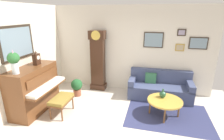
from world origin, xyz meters
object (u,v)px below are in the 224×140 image
at_px(coffee_table, 165,101).
at_px(flower_vase, 14,60).
at_px(couch, 160,88).
at_px(green_jug, 163,94).
at_px(piano, 34,89).
at_px(mantel_clock, 36,58).
at_px(potted_plant, 77,86).
at_px(grandfather_clock, 98,62).
at_px(piano_bench, 61,100).

distance_m(coffee_table, flower_vase, 3.73).
xyz_separation_m(couch, green_jug, (0.05, -0.93, 0.21)).
bearing_deg(piano, mantel_clock, 89.41).
relative_size(mantel_clock, green_jug, 1.58).
xyz_separation_m(piano, coffee_table, (3.39, 0.55, -0.21)).
xyz_separation_m(coffee_table, mantel_clock, (-3.39, -0.31, 0.99)).
distance_m(couch, potted_plant, 2.63).
bearing_deg(couch, grandfather_clock, 175.90).
distance_m(grandfather_clock, flower_vase, 2.64).
relative_size(piano_bench, green_jug, 2.92).
relative_size(coffee_table, mantel_clock, 2.32).
height_order(piano, piano_bench, piano).
relative_size(couch, coffee_table, 2.16).
relative_size(coffee_table, potted_plant, 1.57).
xyz_separation_m(coffee_table, green_jug, (-0.06, 0.14, 0.12)).
bearing_deg(green_jug, piano, -168.35).
bearing_deg(piano_bench, mantel_clock, 160.87).
bearing_deg(piano, couch, 26.16).
distance_m(piano_bench, coffee_table, 2.66).
xyz_separation_m(grandfather_clock, mantel_clock, (-1.21, -1.52, 0.43)).
bearing_deg(grandfather_clock, potted_plant, -125.48).
bearing_deg(green_jug, mantel_clock, -172.42).
xyz_separation_m(piano, green_jug, (3.33, 0.69, -0.09)).
xyz_separation_m(grandfather_clock, flower_vase, (-1.21, -2.27, 0.58)).
bearing_deg(couch, green_jug, -86.92).
bearing_deg(coffee_table, piano, -170.79).
distance_m(mantel_clock, flower_vase, 0.77).
relative_size(mantel_clock, potted_plant, 0.68).
bearing_deg(flower_vase, coffee_table, 17.41).
bearing_deg(mantel_clock, flower_vase, -90.04).
bearing_deg(potted_plant, couch, 12.03).
height_order(green_jug, potted_plant, green_jug).
distance_m(piano_bench, couch, 2.99).
xyz_separation_m(piano, grandfather_clock, (1.21, 1.76, 0.34)).
height_order(couch, flower_vase, flower_vase).
relative_size(flower_vase, potted_plant, 1.04).
height_order(coffee_table, green_jug, green_jug).
height_order(piano, potted_plant, piano).
bearing_deg(green_jug, grandfather_clock, 153.16).
xyz_separation_m(grandfather_clock, couch, (2.07, -0.15, -0.65)).
relative_size(piano_bench, grandfather_clock, 0.34).
distance_m(piano, green_jug, 3.40).
bearing_deg(coffee_table, grandfather_clock, 150.98).
bearing_deg(piano, piano_bench, -2.18).
bearing_deg(mantel_clock, potted_plant, 49.14).
bearing_deg(flower_vase, couch, 32.94).
height_order(mantel_clock, potted_plant, mantel_clock).
relative_size(piano, couch, 0.76).
height_order(piano_bench, grandfather_clock, grandfather_clock).
distance_m(piano, grandfather_clock, 2.16).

